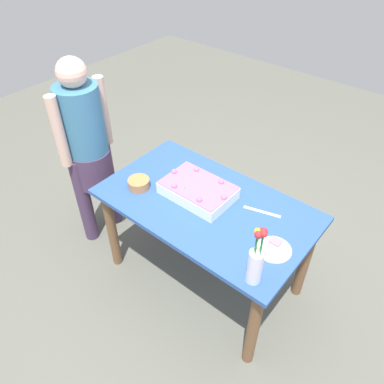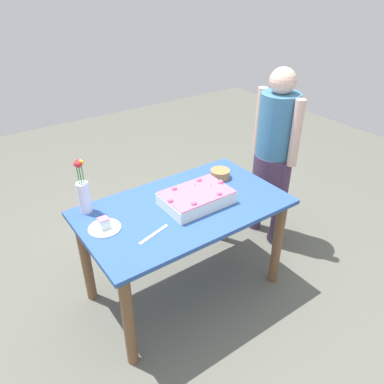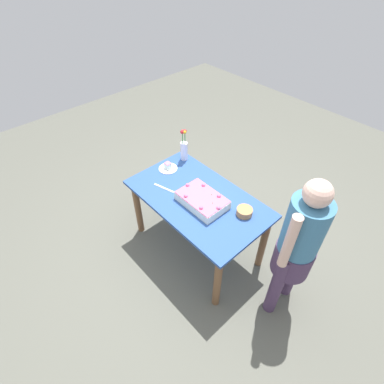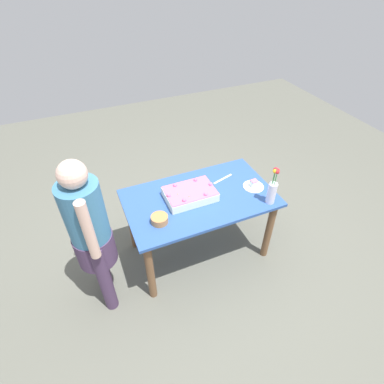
{
  "view_description": "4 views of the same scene",
  "coord_description": "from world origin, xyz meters",
  "px_view_note": "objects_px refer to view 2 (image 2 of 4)",
  "views": [
    {
      "loc": [
        1.06,
        -1.41,
        2.34
      ],
      "look_at": [
        -0.08,
        -0.04,
        0.82
      ],
      "focal_mm": 35.0,
      "sensor_mm": 36.0,
      "label": 1
    },
    {
      "loc": [
        1.15,
        1.72,
        2.1
      ],
      "look_at": [
        -0.0,
        0.09,
        0.9
      ],
      "focal_mm": 35.0,
      "sensor_mm": 36.0,
      "label": 2
    },
    {
      "loc": [
        -1.48,
        1.42,
        2.72
      ],
      "look_at": [
        0.03,
        0.05,
        0.83
      ],
      "focal_mm": 28.0,
      "sensor_mm": 36.0,
      "label": 3
    },
    {
      "loc": [
        -0.88,
        -1.88,
        2.54
      ],
      "look_at": [
        -0.08,
        -0.0,
        0.84
      ],
      "focal_mm": 28.0,
      "sensor_mm": 36.0,
      "label": 4
    }
  ],
  "objects_px": {
    "sheet_cake": "(197,197)",
    "fruit_bowl": "(220,174)",
    "flower_vase": "(83,193)",
    "person_standing": "(275,148)",
    "serving_plate_with_slice": "(104,226)",
    "cake_knife": "(154,234)"
  },
  "relations": [
    {
      "from": "serving_plate_with_slice",
      "to": "fruit_bowl",
      "type": "xyz_separation_m",
      "value": [
        -0.97,
        -0.09,
        0.01
      ]
    },
    {
      "from": "serving_plate_with_slice",
      "to": "fruit_bowl",
      "type": "height_order",
      "value": "serving_plate_with_slice"
    },
    {
      "from": "sheet_cake",
      "to": "person_standing",
      "type": "bearing_deg",
      "value": -169.37
    },
    {
      "from": "cake_knife",
      "to": "person_standing",
      "type": "relative_size",
      "value": 0.16
    },
    {
      "from": "cake_knife",
      "to": "fruit_bowl",
      "type": "height_order",
      "value": "fruit_bowl"
    },
    {
      "from": "sheet_cake",
      "to": "fruit_bowl",
      "type": "bearing_deg",
      "value": -152.22
    },
    {
      "from": "flower_vase",
      "to": "person_standing",
      "type": "distance_m",
      "value": 1.54
    },
    {
      "from": "sheet_cake",
      "to": "flower_vase",
      "type": "relative_size",
      "value": 1.23
    },
    {
      "from": "fruit_bowl",
      "to": "serving_plate_with_slice",
      "type": "bearing_deg",
      "value": 5.53
    },
    {
      "from": "serving_plate_with_slice",
      "to": "cake_knife",
      "type": "height_order",
      "value": "serving_plate_with_slice"
    },
    {
      "from": "flower_vase",
      "to": "fruit_bowl",
      "type": "bearing_deg",
      "value": 171.43
    },
    {
      "from": "person_standing",
      "to": "cake_knife",
      "type": "bearing_deg",
      "value": 12.93
    },
    {
      "from": "serving_plate_with_slice",
      "to": "cake_knife",
      "type": "bearing_deg",
      "value": 133.69
    },
    {
      "from": "flower_vase",
      "to": "fruit_bowl",
      "type": "height_order",
      "value": "flower_vase"
    },
    {
      "from": "fruit_bowl",
      "to": "sheet_cake",
      "type": "bearing_deg",
      "value": 27.78
    },
    {
      "from": "serving_plate_with_slice",
      "to": "cake_knife",
      "type": "relative_size",
      "value": 0.84
    },
    {
      "from": "flower_vase",
      "to": "person_standing",
      "type": "bearing_deg",
      "value": 173.81
    },
    {
      "from": "person_standing",
      "to": "flower_vase",
      "type": "bearing_deg",
      "value": -6.19
    },
    {
      "from": "flower_vase",
      "to": "person_standing",
      "type": "relative_size",
      "value": 0.25
    },
    {
      "from": "serving_plate_with_slice",
      "to": "fruit_bowl",
      "type": "relative_size",
      "value": 1.37
    },
    {
      "from": "cake_knife",
      "to": "flower_vase",
      "type": "height_order",
      "value": "flower_vase"
    },
    {
      "from": "cake_knife",
      "to": "flower_vase",
      "type": "bearing_deg",
      "value": 100.16
    }
  ]
}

